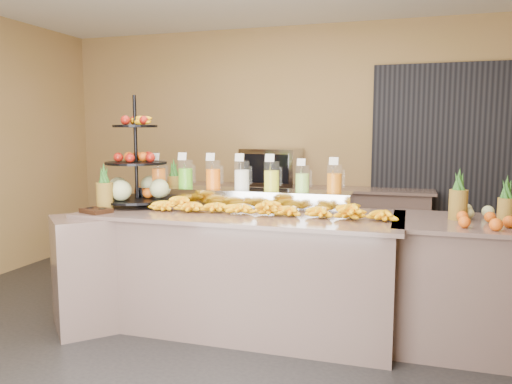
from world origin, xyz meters
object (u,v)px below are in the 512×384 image
at_px(pitcher_tray, 242,198).
at_px(fruit_stand, 141,178).
at_px(banana_heap, 267,206).
at_px(oven_warmer, 272,167).
at_px(right_fruit_pile, 480,214).
at_px(condiment_caddy, 96,211).

xyz_separation_m(pitcher_tray, fruit_stand, (-0.85, -0.18, 0.16)).
xyz_separation_m(banana_heap, fruit_stand, (-1.16, 0.12, 0.18)).
relative_size(pitcher_tray, oven_warmer, 2.83).
distance_m(pitcher_tray, oven_warmer, 1.69).
bearing_deg(banana_heap, pitcher_tray, 135.93).
relative_size(right_fruit_pile, oven_warmer, 0.63).
height_order(banana_heap, right_fruit_pile, right_fruit_pile).
distance_m(right_fruit_pile, oven_warmer, 2.80).
height_order(pitcher_tray, right_fruit_pile, right_fruit_pile).
xyz_separation_m(condiment_caddy, oven_warmer, (0.80, 2.30, 0.20)).
relative_size(pitcher_tray, right_fruit_pile, 4.49).
xyz_separation_m(condiment_caddy, right_fruit_pile, (2.83, 0.38, 0.05)).
relative_size(fruit_stand, condiment_caddy, 4.20).
bearing_deg(banana_heap, condiment_caddy, -165.73).
distance_m(fruit_stand, condiment_caddy, 0.53).
relative_size(pitcher_tray, condiment_caddy, 8.24).
distance_m(banana_heap, fruit_stand, 1.18).
bearing_deg(pitcher_tray, right_fruit_pile, -7.92).
xyz_separation_m(fruit_stand, right_fruit_pile, (2.68, -0.08, -0.17)).
bearing_deg(right_fruit_pile, banana_heap, -178.26).
relative_size(banana_heap, oven_warmer, 2.98).
distance_m(condiment_caddy, right_fruit_pile, 2.85).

